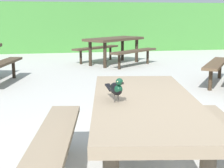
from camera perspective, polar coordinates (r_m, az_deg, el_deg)
hedge_wall at (r=12.96m, az=-6.64°, el=10.10°), size 28.00×2.05×1.83m
picnic_table_foreground at (r=2.46m, az=5.77°, el=-6.70°), size 1.94×1.97×0.74m
bird_grackle at (r=2.26m, az=0.81°, el=-0.76°), size 0.10×0.28×0.18m
picnic_table_far_centre at (r=9.06m, az=0.42°, el=7.07°), size 2.39×2.38×0.74m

